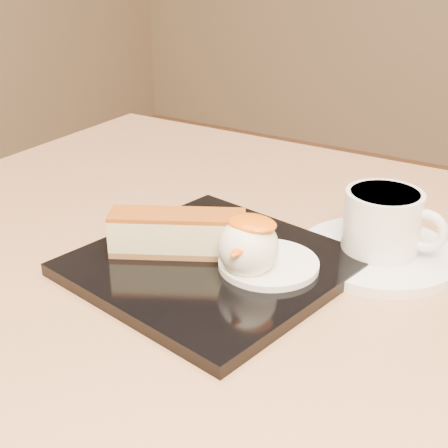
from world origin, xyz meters
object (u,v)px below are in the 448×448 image
Objects in this scene: cheesecake at (178,233)px; ice_cream_scoop at (248,247)px; table at (193,404)px; coffee_cup at (384,221)px; dessert_plate at (213,265)px; saucer at (378,254)px.

ice_cream_scoop reaches higher than cheesecake.
coffee_cup is at bearing 39.90° from table.
dessert_plate is at bearing -141.93° from coffee_cup.
ice_cream_scoop is 0.14m from saucer.
saucer is (0.14, 0.12, 0.16)m from table.
table is 0.27m from coffee_cup.
saucer is at bearing 180.00° from coffee_cup.
coffee_cup is (0.12, 0.10, 0.03)m from dessert_plate.
dessert_plate is 0.16m from saucer.
saucer is (0.12, 0.10, -0.00)m from dessert_plate.
table is at bearing -141.78° from dessert_plate.
dessert_plate is at bearing 38.22° from table.
dessert_plate is at bearing -139.48° from saucer.
table is 3.64× the size of dessert_plate.
dessert_plate reaches higher than table.
table is 0.16m from dessert_plate.
cheesecake is (-0.02, 0.01, 0.19)m from table.
coffee_cup reaches higher than table.
table is 6.39× the size of cheesecake.
dessert_plate is 0.04m from cheesecake.
ice_cream_scoop is at bearing -126.82° from saucer.
dessert_plate is 1.76× the size of cheesecake.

